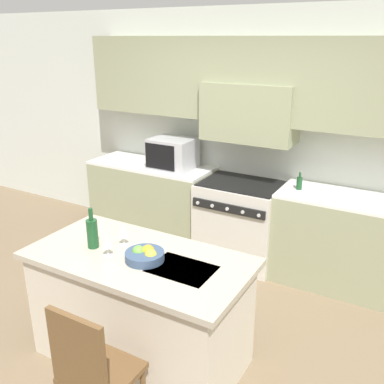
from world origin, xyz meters
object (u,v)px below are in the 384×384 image
Objects in this scene: wine_bottle at (92,233)px; wine_glass_near at (107,242)px; island_chair at (92,369)px; wine_glass_far at (123,232)px; oil_bottle_on_counter at (299,183)px; microwave at (173,153)px; range_stove at (240,222)px; fruit_bowl at (145,255)px.

wine_bottle reaches higher than wine_glass_near.
wine_glass_near is (-0.37, 0.63, 0.47)m from island_chair.
oil_bottle_on_counter is at bearing 64.70° from wine_glass_far.
microwave is 2.97× the size of wine_glass_far.
island_chair is at bearing -59.22° from wine_glass_near.
wine_glass_near is (0.19, -0.05, -0.01)m from wine_bottle.
oil_bottle_on_counter reaches higher than range_stove.
microwave is 2.76× the size of oil_bottle_on_counter.
wine_glass_far is at bearing 38.17° from wine_bottle.
microwave is at bearing 110.60° from wine_glass_far.
wine_bottle is (-0.40, -1.89, 0.56)m from range_stove.
fruit_bowl is at bearing 98.61° from island_chair.
wine_glass_near is at bearing -87.74° from wine_glass_far.
wine_bottle is 0.23m from wine_glass_far.
wine_bottle reaches higher than range_stove.
fruit_bowl is at bearing 18.22° from wine_glass_near.
wine_glass_near is at bearing -16.10° from wine_bottle.
fruit_bowl is (0.94, -1.88, -0.19)m from microwave.
fruit_bowl is at bearing -106.65° from oil_bottle_on_counter.
microwave reaches higher than oil_bottle_on_counter.
wine_glass_near and wine_glass_far have the same top height.
wine_glass_near is at bearing 120.78° from island_chair.
island_chair is 0.87m from wine_glass_near.
wine_bottle is 0.20m from wine_glass_near.
range_stove is at bearing 91.78° from fruit_bowl.
fruit_bowl is at bearing -21.64° from wine_glass_far.
wine_glass_far is (-0.22, -1.75, 0.55)m from range_stove.
wine_glass_near is at bearing -161.78° from fruit_bowl.
wine_glass_far is 0.59× the size of fruit_bowl.
wine_bottle is (-0.56, 0.68, 0.48)m from island_chair.
wine_glass_near reaches higher than island_chair.
microwave reaches higher than range_stove.
wine_bottle is at bearing -175.81° from fruit_bowl.
microwave is 2.08m from wine_glass_near.
wine_bottle reaches higher than island_chair.
fruit_bowl is (0.27, -0.11, -0.07)m from wine_glass_far.
island_chair is 1.01m from wine_bottle.
wine_glass_far is 0.93× the size of oil_bottle_on_counter.
oil_bottle_on_counter is at bearing -0.40° from microwave.
wine_glass_far is at bearing 92.26° from wine_glass_near.
microwave is at bearing 108.90° from wine_glass_near.
wine_glass_near is at bearing -71.10° from microwave.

